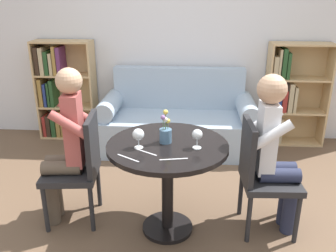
{
  "coord_description": "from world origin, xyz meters",
  "views": [
    {
      "loc": [
        0.18,
        -2.36,
        1.79
      ],
      "look_at": [
        0.0,
        0.05,
        0.86
      ],
      "focal_mm": 38.0,
      "sensor_mm": 36.0,
      "label": 1
    }
  ],
  "objects": [
    {
      "name": "back_wall",
      "position": [
        0.0,
        2.03,
        1.35
      ],
      "size": [
        5.2,
        0.05,
        2.7
      ],
      "color": "silver",
      "rests_on": "ground_plane"
    },
    {
      "name": "knife_right_setting",
      "position": [
        -0.14,
        -0.15,
        0.75
      ],
      "size": [
        0.17,
        0.11,
        0.0
      ],
      "color": "silver",
      "rests_on": "round_table"
    },
    {
      "name": "round_table",
      "position": [
        0.0,
        0.0,
        0.59
      ],
      "size": [
        0.89,
        0.89,
        0.74
      ],
      "color": "black",
      "rests_on": "ground_plane"
    },
    {
      "name": "flower_vase",
      "position": [
        -0.02,
        0.03,
        0.83
      ],
      "size": [
        0.09,
        0.09,
        0.25
      ],
      "color": "slate",
      "rests_on": "round_table"
    },
    {
      "name": "bookshelf_right",
      "position": [
        1.32,
        1.87,
        0.6
      ],
      "size": [
        0.72,
        0.28,
        1.23
      ],
      "color": "tan",
      "rests_on": "ground_plane"
    },
    {
      "name": "bookshelf_left",
      "position": [
        -1.5,
        1.87,
        0.61
      ],
      "size": [
        0.72,
        0.28,
        1.23
      ],
      "color": "tan",
      "rests_on": "ground_plane"
    },
    {
      "name": "wine_glass_right",
      "position": [
        0.21,
        -0.06,
        0.84
      ],
      "size": [
        0.07,
        0.07,
        0.14
      ],
      "color": "white",
      "rests_on": "round_table"
    },
    {
      "name": "knife_left_setting",
      "position": [
        0.06,
        -0.25,
        0.75
      ],
      "size": [
        0.19,
        0.05,
        0.0
      ],
      "color": "silver",
      "rests_on": "round_table"
    },
    {
      "name": "chair_right",
      "position": [
        0.71,
        0.08,
        0.49
      ],
      "size": [
        0.44,
        0.44,
        0.9
      ],
      "rotation": [
        0.0,
        0.0,
        1.62
      ],
      "color": "#232326",
      "rests_on": "ground_plane"
    },
    {
      "name": "fork_left_setting",
      "position": [
        -0.24,
        -0.25,
        0.75
      ],
      "size": [
        0.17,
        0.11,
        0.0
      ],
      "color": "silver",
      "rests_on": "round_table"
    },
    {
      "name": "wine_glass_left",
      "position": [
        -0.2,
        -0.08,
        0.84
      ],
      "size": [
        0.08,
        0.08,
        0.14
      ],
      "color": "white",
      "rests_on": "round_table"
    },
    {
      "name": "person_left",
      "position": [
        -0.8,
        0.09,
        0.67
      ],
      "size": [
        0.44,
        0.37,
        1.27
      ],
      "rotation": [
        0.0,
        0.0,
        -1.47
      ],
      "color": "brown",
      "rests_on": "ground_plane"
    },
    {
      "name": "ground_plane",
      "position": [
        0.0,
        0.0,
        0.0
      ],
      "size": [
        16.0,
        16.0,
        0.0
      ],
      "primitive_type": "plane",
      "color": "brown"
    },
    {
      "name": "person_right",
      "position": [
        0.8,
        0.09,
        0.68
      ],
      "size": [
        0.43,
        0.35,
        1.25
      ],
      "rotation": [
        0.0,
        0.0,
        1.62
      ],
      "color": "#282D47",
      "rests_on": "ground_plane"
    },
    {
      "name": "chair_left",
      "position": [
        -0.71,
        0.1,
        0.49
      ],
      "size": [
        0.46,
        0.46,
        0.9
      ],
      "rotation": [
        0.0,
        0.0,
        -1.47
      ],
      "color": "#232326",
      "rests_on": "ground_plane"
    },
    {
      "name": "couch",
      "position": [
        0.0,
        1.61,
        0.31
      ],
      "size": [
        1.8,
        0.8,
        0.92
      ],
      "color": "#9EB2C6",
      "rests_on": "ground_plane"
    }
  ]
}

